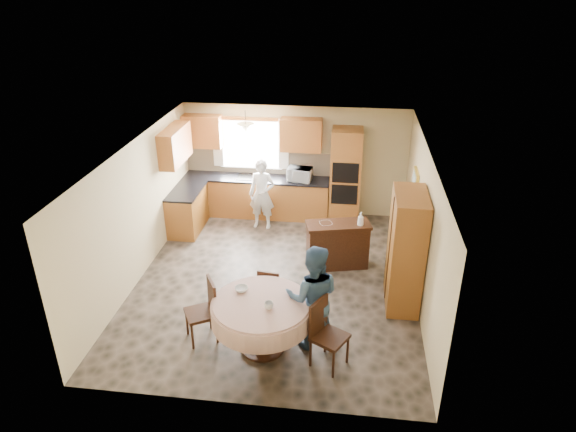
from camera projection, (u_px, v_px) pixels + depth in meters
The scene contains 36 objects.
floor at pixel (276, 280), 9.43m from camera, with size 5.00×6.00×0.01m, color brown.
ceiling at pixel (274, 150), 8.34m from camera, with size 5.00×6.00×0.01m, color white.
wall_back at pixel (295, 161), 11.56m from camera, with size 5.00×0.02×2.50m, color tan.
wall_front at pixel (239, 328), 6.21m from camera, with size 5.00×0.02×2.50m, color tan.
wall_left at pixel (137, 211), 9.17m from camera, with size 0.02×6.00×2.50m, color tan.
wall_right at pixel (422, 227), 8.60m from camera, with size 0.02×6.00×2.50m, color tan.
window at pixel (251, 144), 11.51m from camera, with size 1.40×0.03×1.10m, color white.
curtain_left at pixel (218, 142), 11.53m from camera, with size 0.22×0.02×1.15m, color white.
curtain_right at pixel (284, 144), 11.36m from camera, with size 0.22×0.02×1.15m, color white.
base_cab_back at pixel (256, 197), 11.75m from camera, with size 3.30×0.60×0.88m, color #BC6C32.
counter_back at pixel (256, 178), 11.55m from camera, with size 3.30×0.64×0.04m, color black.
base_cab_left at pixel (188, 210), 11.10m from camera, with size 0.60×1.20×0.88m, color #BC6C32.
counter_left at pixel (186, 191), 10.90m from camera, with size 0.64×1.20×0.04m, color black.
backsplash at pixel (258, 162), 11.68m from camera, with size 3.30×0.02×0.55m, color #C6AE8B.
wall_cab_left at pixel (203, 131), 11.36m from camera, with size 0.85×0.33×0.72m, color #C56731.
wall_cab_right at pixel (301, 135), 11.11m from camera, with size 0.90×0.33×0.72m, color #C56731.
wall_cab_side at pixel (175, 145), 10.47m from camera, with size 0.33×1.20×0.72m, color #C56731.
oven_tower at pixel (345, 176), 11.24m from camera, with size 0.66×0.62×2.12m, color #BC6C32.
oven_upper at pixel (345, 173), 10.88m from camera, with size 0.56×0.01×0.45m, color black.
oven_lower at pixel (344, 195), 11.09m from camera, with size 0.56×0.01×0.45m, color black.
pendant at pixel (246, 128), 10.85m from camera, with size 0.36×0.36×0.18m, color beige.
sideboard at pixel (337, 246), 9.72m from camera, with size 1.18×0.49×0.85m, color #3E1D10.
space_heater at pixel (395, 270), 9.27m from camera, with size 0.36×0.25×0.50m, color black.
cupboard at pixel (406, 251), 8.40m from camera, with size 0.52×1.05×2.00m, color #BC6C32.
dining_table at pixel (262, 313), 7.46m from camera, with size 1.47×1.47×0.84m.
chair_left at pixel (205, 307), 7.74m from camera, with size 0.59×0.59×1.01m.
chair_back at pixel (270, 289), 8.32m from camera, with size 0.42×0.42×0.87m.
chair_right at pixel (325, 330), 7.24m from camera, with size 0.61×0.61×1.03m.
framed_picture at pixel (415, 183), 9.59m from camera, with size 0.06×0.56×0.46m.
microwave at pixel (300, 174), 11.32m from camera, with size 0.53×0.36×0.29m, color silver.
person_sink at pixel (262, 194), 11.05m from camera, with size 0.57×0.37×1.55m, color silver.
person_dining at pixel (313, 297), 7.50m from camera, with size 0.81×0.63×1.67m, color #345172.
bowl_sideboard at pixel (326, 224), 9.55m from camera, with size 0.23×0.23×0.06m, color #B2B2B2.
bottle_sideboard at pixel (361, 220), 9.42m from camera, with size 0.12×0.12×0.31m, color silver.
cup_table at pixel (269, 306), 7.22m from camera, with size 0.13×0.13×0.10m, color #B2B2B2.
bowl_table at pixel (241, 289), 7.62m from camera, with size 0.20×0.20×0.06m, color #B2B2B2.
Camera 1 is at (1.23, -7.88, 5.18)m, focal length 32.00 mm.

